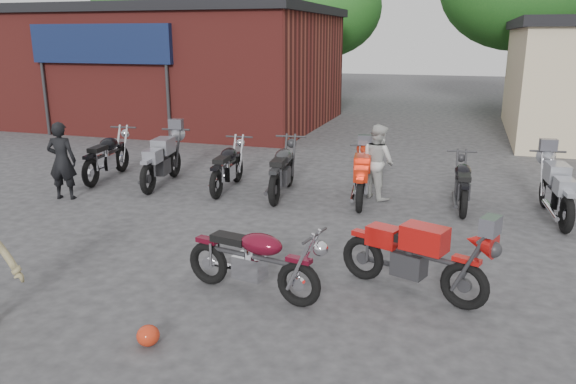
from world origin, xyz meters
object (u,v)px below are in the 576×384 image
(person_light, at_px, (378,162))
(row_bike_3, at_px, (282,167))
(helmet, at_px, (148,336))
(sportbike, at_px, (415,253))
(row_bike_4, at_px, (362,175))
(row_bike_5, at_px, (463,181))
(row_bike_6, at_px, (557,187))
(row_bike_2, at_px, (228,164))
(row_bike_1, at_px, (162,158))
(vintage_motorcycle, at_px, (254,256))
(person_dark, at_px, (62,161))
(row_bike_0, at_px, (107,153))

(person_light, height_order, row_bike_3, person_light)
(helmet, xyz_separation_m, person_light, (1.45, 6.49, 0.65))
(sportbike, bearing_deg, person_light, 125.75)
(row_bike_4, relative_size, row_bike_5, 1.04)
(row_bike_3, xyz_separation_m, row_bike_5, (3.59, 0.20, -0.07))
(sportbike, bearing_deg, row_bike_3, 148.70)
(row_bike_5, relative_size, row_bike_6, 0.89)
(row_bike_2, height_order, row_bike_4, row_bike_2)
(helmet, bearing_deg, row_bike_1, 118.40)
(vintage_motorcycle, relative_size, person_light, 1.23)
(person_dark, bearing_deg, row_bike_5, 179.29)
(row_bike_2, relative_size, row_bike_6, 0.94)
(sportbike, distance_m, person_dark, 7.62)
(vintage_motorcycle, bearing_deg, person_light, 92.22)
(person_dark, bearing_deg, row_bike_2, -164.06)
(helmet, height_order, row_bike_6, row_bike_6)
(row_bike_6, bearing_deg, helmet, 136.28)
(helmet, xyz_separation_m, row_bike_2, (-1.74, 6.16, 0.46))
(person_dark, distance_m, row_bike_5, 7.98)
(vintage_motorcycle, xyz_separation_m, row_bike_4, (0.53, 4.63, 0.01))
(sportbike, bearing_deg, row_bike_1, 167.04)
(row_bike_3, xyz_separation_m, row_bike_6, (5.22, -0.02, -0.01))
(row_bike_3, height_order, row_bike_5, row_bike_3)
(row_bike_6, bearing_deg, vintage_motorcycle, 132.62)
(row_bike_0, height_order, row_bike_6, row_bike_6)
(helmet, relative_size, row_bike_0, 0.12)
(row_bike_2, relative_size, row_bike_5, 1.06)
(row_bike_1, bearing_deg, row_bike_6, -98.53)
(vintage_motorcycle, bearing_deg, row_bike_6, 59.52)
(person_dark, xyz_separation_m, row_bike_2, (2.91, 1.66, -0.22))
(person_light, relative_size, row_bike_6, 0.73)
(vintage_motorcycle, height_order, helmet, vintage_motorcycle)
(row_bike_4, bearing_deg, vintage_motorcycle, 165.86)
(vintage_motorcycle, distance_m, person_light, 5.08)
(sportbike, xyz_separation_m, row_bike_1, (-5.90, 3.96, 0.05))
(row_bike_3, bearing_deg, row_bike_0, 81.78)
(helmet, bearing_deg, person_dark, 135.93)
(sportbike, bearing_deg, person_dark, -177.11)
(row_bike_2, distance_m, row_bike_3, 1.27)
(person_light, distance_m, row_bike_1, 4.76)
(sportbike, height_order, row_bike_4, sportbike)
(vintage_motorcycle, distance_m, row_bike_0, 7.22)
(row_bike_0, distance_m, row_bike_3, 4.33)
(row_bike_0, height_order, row_bike_1, row_bike_1)
(vintage_motorcycle, height_order, row_bike_1, row_bike_1)
(row_bike_5, bearing_deg, row_bike_6, -101.40)
(row_bike_0, bearing_deg, row_bike_2, -98.91)
(vintage_motorcycle, relative_size, row_bike_6, 0.90)
(person_dark, height_order, row_bike_0, person_dark)
(vintage_motorcycle, height_order, row_bike_6, row_bike_6)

